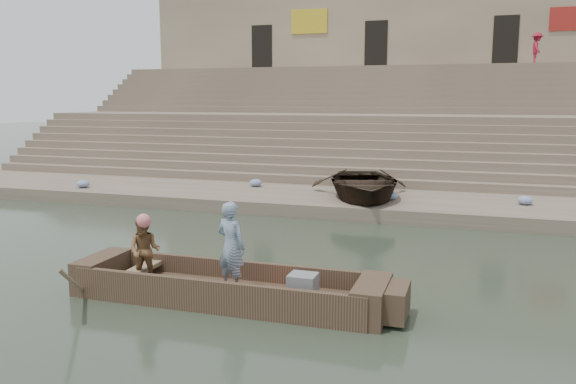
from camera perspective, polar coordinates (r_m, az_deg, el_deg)
The scene contains 14 objects.
ground at distance 11.28m, azimuth -1.96°, elevation -8.97°, with size 120.00×120.00×0.00m, color #2A3628.
lower_landing at distance 18.74m, azimuth 6.34°, elevation -1.03°, with size 32.00×4.00×0.40m, color #826F5D.
mid_landing at distance 25.93m, azimuth 9.72°, elevation 4.42°, with size 32.00×3.00×2.80m, color #826F5D.
upper_landing at distance 32.80m, azimuth 11.55°, elevation 7.45°, with size 32.00×3.00×5.20m, color #826F5D.
ghat_steps at distance 27.57m, azimuth 10.25°, elevation 5.52°, with size 32.00×11.00×5.20m.
building_wall at distance 36.82m, azimuth 12.42°, elevation 12.28°, with size 32.00×5.07×11.20m.
main_rowboat at distance 10.36m, azimuth -6.03°, elevation -10.06°, with size 5.00×1.30×0.22m, color brown.
rowboat_trim at distance 10.21m, azimuth -4.98°, elevation -9.17°, with size 6.04×2.63×1.88m.
standing_man at distance 10.04m, azimuth -5.62°, elevation -5.34°, with size 0.57×0.38×1.57m, color navy.
rowing_man at distance 10.71m, azimuth -13.94°, elevation -5.64°, with size 0.59×0.46×1.21m, color #21652A.
television at distance 9.81m, azimuth 1.41°, elevation -9.22°, with size 0.46×0.42×0.40m.
beached_rowboat at distance 18.39m, azimuth 7.39°, elevation 0.86°, with size 3.20×4.48×0.93m, color #2D2116.
pedestrian at distance 32.60m, azimuth 23.32°, elevation 12.87°, with size 1.03×0.59×1.59m, color maroon.
cloth_bundles at distance 18.26m, azimuth 8.80°, elevation -0.29°, with size 20.82×2.63×0.26m.
Camera 1 is at (3.65, -10.08, 3.53)m, focal length 36.08 mm.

